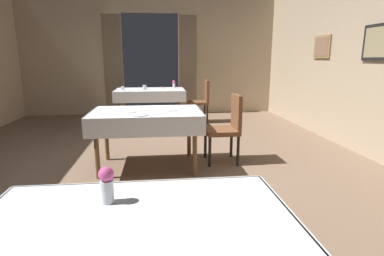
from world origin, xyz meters
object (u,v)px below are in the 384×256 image
Objects in this scene: dining_table_mid at (147,118)px; plate_mid_c at (138,115)px; chair_mid_right at (228,125)px; glass_far_b at (145,87)px; dining_table_far at (150,93)px; plate_mid_a at (128,112)px; glass_far_d at (123,88)px; flower_vase_far at (174,84)px; flower_vase_near at (107,184)px; plate_far_c at (161,88)px; dining_table_near at (137,246)px; plate_mid_b at (167,110)px; chair_far_right at (201,99)px.

plate_mid_c is at bearing -104.98° from dining_table_mid.
glass_far_b is (-1.21, 2.63, 0.29)m from chair_mid_right.
plate_mid_a reaches higher than dining_table_far.
plate_mid_a is 2.76m from glass_far_d.
flower_vase_near is at bearing -96.17° from flower_vase_far.
chair_mid_right is at bearing 5.41° from dining_table_mid.
dining_table_near is at bearing -91.74° from plate_far_c.
plate_mid_a is at bearing -91.98° from glass_far_b.
glass_far_d is (-0.58, 2.67, 0.13)m from dining_table_mid.
plate_mid_b is 2.24× the size of glass_far_b.
plate_mid_c is at bearing -140.35° from plate_mid_b.
dining_table_far is 7.03× the size of plate_far_c.
dining_table_near is 0.96× the size of dining_table_mid.
dining_table_near is 5.46m from glass_far_d.
dining_table_mid is 6.48× the size of plate_mid_a.
chair_mid_right is 4.39× the size of plate_far_c.
plate_mid_b is 0.45m from plate_mid_c.
chair_far_right is at bearing 6.21° from glass_far_d.
plate_far_c reaches higher than dining_table_mid.
glass_far_b is at bearing 90.90° from plate_mid_c.
dining_table_near is 6.23× the size of plate_mid_a.
flower_vase_near is at bearing -113.87° from chair_mid_right.
dining_table_mid is at bearing 75.02° from plate_mid_c.
glass_far_d is (-0.36, 2.74, 0.04)m from plate_mid_a.
flower_vase_far reaches higher than flower_vase_near.
glass_far_b is (-0.05, 3.04, 0.05)m from plate_mid_c.
dining_table_far is (-0.02, 2.82, 0.00)m from dining_table_mid.
plate_mid_b is at bearing 82.02° from flower_vase_near.
glass_far_d is at bearing 95.39° from flower_vase_near.
flower_vase_near is at bearing -97.98° from plate_mid_b.
dining_table_mid is 0.33m from plate_mid_c.
chair_mid_right is 1.34m from plate_mid_a.
glass_far_d reaches higher than plate_mid_a.
flower_vase_near is (-0.07, -5.37, 0.18)m from dining_table_far.
plate_mid_a is 3.19m from plate_far_c.
flower_vase_far is 0.31m from plate_far_c.
plate_far_c is at bearing 81.81° from plate_mid_a.
dining_table_far is at bearing 95.64° from plate_mid_b.
dining_table_far is at bearing 14.96° from glass_far_d.
dining_table_near is 12.91× the size of glass_far_b.
flower_vase_near is at bearing -90.78° from dining_table_far.
glass_far_b is at bearing 88.02° from plate_mid_a.
dining_table_near is 2.75m from dining_table_mid.
plate_mid_c is (-1.19, -3.16, 0.24)m from chair_far_right.
plate_mid_a is at bearing -172.58° from chair_mid_right.
plate_mid_a is at bearing -114.63° from chair_far_right.
plate_far_c is (-0.85, 2.99, 0.24)m from chair_mid_right.
chair_mid_right is at bearing 19.52° from plate_mid_c.
flower_vase_near is (-1.17, -2.65, 0.33)m from chair_mid_right.
chair_far_right reaches higher than dining_table_far.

